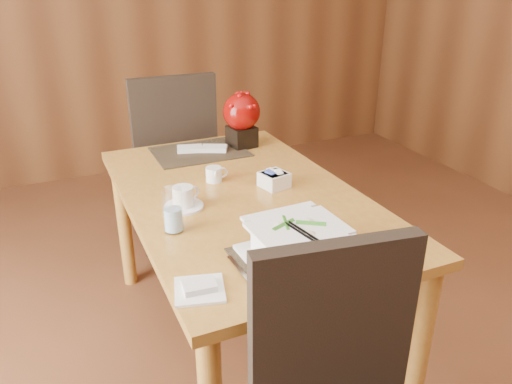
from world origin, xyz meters
name	(u,v)px	position (x,y,z in m)	size (l,w,h in m)	color
dining_table	(242,215)	(0.00, 0.60, 0.65)	(0.90, 1.50, 0.75)	#AF7A30
placemat_near	(309,259)	(0.00, 0.05, 0.75)	(0.45, 0.33, 0.01)	black
placemat_far	(200,152)	(0.00, 1.15, 0.75)	(0.45, 0.33, 0.01)	black
soup_setting	(298,245)	(-0.04, 0.05, 0.81)	(0.32, 0.32, 0.12)	white
coffee_cup	(183,199)	(-0.25, 0.57, 0.79)	(0.15, 0.15, 0.09)	white
water_glass	(173,210)	(-0.34, 0.41, 0.83)	(0.07, 0.07, 0.16)	white
creamer_jug	(214,174)	(-0.06, 0.77, 0.78)	(0.09, 0.09, 0.06)	white
sugar_caddy	(274,180)	(0.15, 0.61, 0.78)	(0.10, 0.10, 0.06)	white
berry_decor	(242,117)	(0.23, 1.15, 0.91)	(0.19, 0.19, 0.28)	black
napkins_far	(204,149)	(0.02, 1.15, 0.77)	(0.25, 0.09, 0.02)	silver
bread_plate	(199,290)	(-0.37, 0.03, 0.75)	(0.14, 0.14, 0.01)	white
far_chair	(171,152)	(-0.03, 1.63, 0.60)	(0.51, 0.51, 1.07)	black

